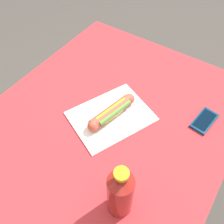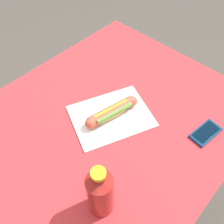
# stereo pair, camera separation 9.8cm
# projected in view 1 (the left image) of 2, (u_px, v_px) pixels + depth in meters

# --- Properties ---
(ground_plane) EXTENTS (6.00, 6.00, 0.00)m
(ground_plane) POSITION_uv_depth(u_px,v_px,m) (111.00, 191.00, 1.60)
(ground_plane) COLOR #47423D
(ground_plane) RESTS_ON ground
(dining_table) EXTENTS (1.05, 0.91, 0.77)m
(dining_table) POSITION_uv_depth(u_px,v_px,m) (111.00, 137.00, 1.11)
(dining_table) COLOR brown
(dining_table) RESTS_ON ground
(paper_wrapper) EXTENTS (0.37, 0.33, 0.01)m
(paper_wrapper) POSITION_uv_depth(u_px,v_px,m) (112.00, 116.00, 1.00)
(paper_wrapper) COLOR white
(paper_wrapper) RESTS_ON dining_table
(hot_dog) EXTENTS (0.23, 0.09, 0.05)m
(hot_dog) POSITION_uv_depth(u_px,v_px,m) (112.00, 112.00, 0.98)
(hot_dog) COLOR tan
(hot_dog) RESTS_ON paper_wrapper
(cell_phone) EXTENTS (0.13, 0.08, 0.01)m
(cell_phone) POSITION_uv_depth(u_px,v_px,m) (204.00, 121.00, 0.98)
(cell_phone) COLOR #0A2D4C
(cell_phone) RESTS_ON dining_table
(soda_bottle) EXTENTS (0.08, 0.08, 0.23)m
(soda_bottle) POSITION_uv_depth(u_px,v_px,m) (120.00, 193.00, 0.70)
(soda_bottle) COLOR maroon
(soda_bottle) RESTS_ON dining_table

